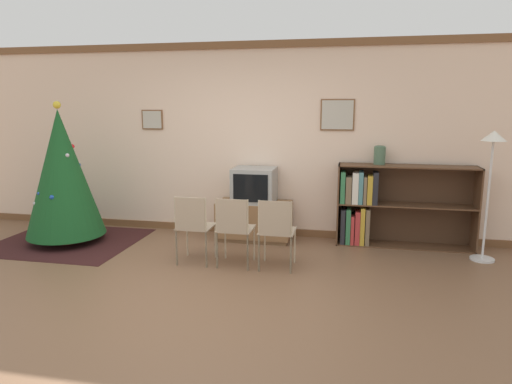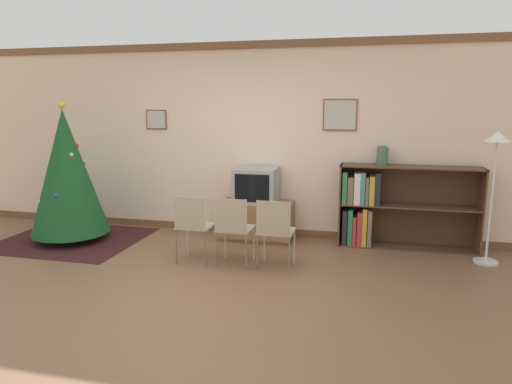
{
  "view_description": "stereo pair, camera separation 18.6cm",
  "coord_description": "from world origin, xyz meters",
  "px_view_note": "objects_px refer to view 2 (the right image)",
  "views": [
    {
      "loc": [
        1.48,
        -3.97,
        1.85
      ],
      "look_at": [
        0.4,
        1.28,
        0.82
      ],
      "focal_mm": 32.0,
      "sensor_mm": 36.0,
      "label": 1
    },
    {
      "loc": [
        1.66,
        -3.93,
        1.85
      ],
      "look_at": [
        0.4,
        1.28,
        0.82
      ],
      "focal_mm": 32.0,
      "sensor_mm": 36.0,
      "label": 2
    }
  ],
  "objects_px": {
    "television": "(256,185)",
    "vase": "(382,155)",
    "tv_console": "(256,220)",
    "folding_chair_center": "(233,227)",
    "standing_lamp": "(495,163)",
    "folding_chair_right": "(275,230)",
    "folding_chair_left": "(193,224)",
    "bookshelf": "(382,207)",
    "christmas_tree": "(67,173)"
  },
  "relations": [
    {
      "from": "television",
      "to": "vase",
      "type": "relative_size",
      "value": 2.33
    },
    {
      "from": "tv_console",
      "to": "folding_chair_center",
      "type": "distance_m",
      "value": 1.15
    },
    {
      "from": "standing_lamp",
      "to": "folding_chair_right",
      "type": "bearing_deg",
      "value": -160.93
    },
    {
      "from": "folding_chair_left",
      "to": "bookshelf",
      "type": "xyz_separation_m",
      "value": [
        2.16,
        1.22,
        0.06
      ]
    },
    {
      "from": "television",
      "to": "bookshelf",
      "type": "xyz_separation_m",
      "value": [
        1.67,
        0.09,
        -0.23
      ]
    },
    {
      "from": "christmas_tree",
      "to": "vase",
      "type": "height_order",
      "value": "christmas_tree"
    },
    {
      "from": "tv_console",
      "to": "vase",
      "type": "distance_m",
      "value": 1.9
    },
    {
      "from": "folding_chair_left",
      "to": "christmas_tree",
      "type": "bearing_deg",
      "value": 166.29
    },
    {
      "from": "folding_chair_left",
      "to": "bookshelf",
      "type": "relative_size",
      "value": 0.47
    },
    {
      "from": "christmas_tree",
      "to": "vase",
      "type": "bearing_deg",
      "value": 10.65
    },
    {
      "from": "folding_chair_center",
      "to": "folding_chair_right",
      "type": "height_order",
      "value": "same"
    },
    {
      "from": "tv_console",
      "to": "folding_chair_center",
      "type": "xyz_separation_m",
      "value": [
        0.0,
        -1.13,
        0.21
      ]
    },
    {
      "from": "tv_console",
      "to": "folding_chair_center",
      "type": "height_order",
      "value": "folding_chair_center"
    },
    {
      "from": "tv_console",
      "to": "folding_chair_right",
      "type": "relative_size",
      "value": 1.23
    },
    {
      "from": "bookshelf",
      "to": "standing_lamp",
      "type": "xyz_separation_m",
      "value": [
        1.21,
        -0.39,
        0.66
      ]
    },
    {
      "from": "tv_console",
      "to": "television",
      "type": "height_order",
      "value": "television"
    },
    {
      "from": "folding_chair_center",
      "to": "standing_lamp",
      "type": "relative_size",
      "value": 0.53
    },
    {
      "from": "folding_chair_center",
      "to": "television",
      "type": "bearing_deg",
      "value": 90.0
    },
    {
      "from": "folding_chair_right",
      "to": "tv_console",
      "type": "bearing_deg",
      "value": 113.36
    },
    {
      "from": "christmas_tree",
      "to": "bookshelf",
      "type": "xyz_separation_m",
      "value": [
        4.16,
        0.73,
        -0.41
      ]
    },
    {
      "from": "christmas_tree",
      "to": "folding_chair_left",
      "type": "bearing_deg",
      "value": -13.71
    },
    {
      "from": "standing_lamp",
      "to": "bookshelf",
      "type": "bearing_deg",
      "value": 162.11
    },
    {
      "from": "folding_chair_left",
      "to": "vase",
      "type": "xyz_separation_m",
      "value": [
        2.14,
        1.26,
        0.73
      ]
    },
    {
      "from": "television",
      "to": "tv_console",
      "type": "bearing_deg",
      "value": 90.0
    },
    {
      "from": "tv_console",
      "to": "standing_lamp",
      "type": "xyz_separation_m",
      "value": [
        2.88,
        -0.3,
        0.93
      ]
    },
    {
      "from": "tv_console",
      "to": "television",
      "type": "bearing_deg",
      "value": -90.0
    },
    {
      "from": "christmas_tree",
      "to": "folding_chair_left",
      "type": "height_order",
      "value": "christmas_tree"
    },
    {
      "from": "christmas_tree",
      "to": "standing_lamp",
      "type": "distance_m",
      "value": 5.38
    },
    {
      "from": "folding_chair_right",
      "to": "vase",
      "type": "height_order",
      "value": "vase"
    },
    {
      "from": "standing_lamp",
      "to": "christmas_tree",
      "type": "bearing_deg",
      "value": -176.37
    },
    {
      "from": "television",
      "to": "standing_lamp",
      "type": "relative_size",
      "value": 0.37
    },
    {
      "from": "television",
      "to": "standing_lamp",
      "type": "bearing_deg",
      "value": -5.96
    },
    {
      "from": "folding_chair_left",
      "to": "television",
      "type": "bearing_deg",
      "value": 66.59
    },
    {
      "from": "vase",
      "to": "standing_lamp",
      "type": "xyz_separation_m",
      "value": [
        1.23,
        -0.44,
        -0.01
      ]
    },
    {
      "from": "standing_lamp",
      "to": "tv_console",
      "type": "bearing_deg",
      "value": 173.99
    },
    {
      "from": "tv_console",
      "to": "folding_chair_right",
      "type": "height_order",
      "value": "folding_chair_right"
    },
    {
      "from": "folding_chair_left",
      "to": "vase",
      "type": "relative_size",
      "value": 3.36
    },
    {
      "from": "christmas_tree",
      "to": "tv_console",
      "type": "bearing_deg",
      "value": 14.53
    },
    {
      "from": "television",
      "to": "vase",
      "type": "xyz_separation_m",
      "value": [
        1.65,
        0.14,
        0.44
      ]
    },
    {
      "from": "tv_console",
      "to": "bookshelf",
      "type": "distance_m",
      "value": 1.7
    },
    {
      "from": "television",
      "to": "folding_chair_left",
      "type": "distance_m",
      "value": 1.26
    },
    {
      "from": "folding_chair_center",
      "to": "bookshelf",
      "type": "xyz_separation_m",
      "value": [
        1.67,
        1.22,
        0.06
      ]
    },
    {
      "from": "christmas_tree",
      "to": "folding_chair_center",
      "type": "relative_size",
      "value": 2.3
    },
    {
      "from": "christmas_tree",
      "to": "standing_lamp",
      "type": "relative_size",
      "value": 1.21
    },
    {
      "from": "bookshelf",
      "to": "standing_lamp",
      "type": "height_order",
      "value": "standing_lamp"
    },
    {
      "from": "folding_chair_left",
      "to": "vase",
      "type": "distance_m",
      "value": 2.59
    },
    {
      "from": "folding_chair_left",
      "to": "bookshelf",
      "type": "bearing_deg",
      "value": 29.39
    },
    {
      "from": "bookshelf",
      "to": "vase",
      "type": "bearing_deg",
      "value": 118.15
    },
    {
      "from": "vase",
      "to": "standing_lamp",
      "type": "bearing_deg",
      "value": -19.49
    },
    {
      "from": "tv_console",
      "to": "folding_chair_left",
      "type": "xyz_separation_m",
      "value": [
        -0.49,
        -1.13,
        0.21
      ]
    }
  ]
}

